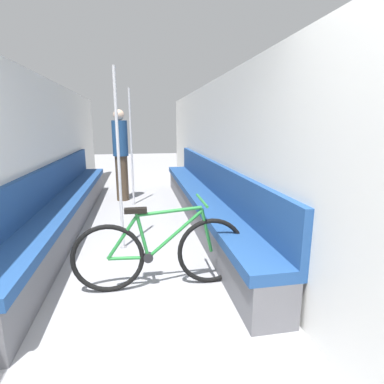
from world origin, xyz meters
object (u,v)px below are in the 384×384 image
at_px(bench_seat_row_left, 66,207).
at_px(grab_pole_near, 119,165).
at_px(bicycle, 161,252).
at_px(grab_pole_far, 131,150).
at_px(passenger_standing, 121,154).
at_px(bench_seat_row_right, 202,201).

bearing_deg(bench_seat_row_left, grab_pole_near, -46.36).
xyz_separation_m(bench_seat_row_left, bicycle, (1.26, -1.93, 0.03)).
height_order(grab_pole_far, passenger_standing, grab_pole_far).
xyz_separation_m(grab_pole_near, grab_pole_far, (0.11, 2.12, 0.00)).
height_order(grab_pole_near, grab_pole_far, same).
relative_size(bicycle, grab_pole_far, 0.75).
height_order(bench_seat_row_right, grab_pole_near, grab_pole_near).
height_order(bicycle, passenger_standing, passenger_standing).
bearing_deg(grab_pole_far, bench_seat_row_left, -128.33).
relative_size(bench_seat_row_right, bicycle, 3.38).
relative_size(bicycle, grab_pole_near, 0.75).
relative_size(bicycle, passenger_standing, 0.90).
bearing_deg(bench_seat_row_left, bench_seat_row_right, 0.00).
distance_m(bench_seat_row_left, bench_seat_row_right, 2.07).
bearing_deg(passenger_standing, bench_seat_row_right, 112.29).
xyz_separation_m(bench_seat_row_right, grab_pole_near, (-1.22, -0.90, 0.73)).
height_order(bicycle, grab_pole_far, grab_pole_far).
xyz_separation_m(grab_pole_far, passenger_standing, (-0.22, 0.37, -0.12)).
xyz_separation_m(bench_seat_row_right, passenger_standing, (-1.33, 1.60, 0.62)).
bearing_deg(bicycle, passenger_standing, 88.31).
height_order(bench_seat_row_right, bicycle, bench_seat_row_right).
distance_m(bench_seat_row_right, grab_pole_near, 1.68).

